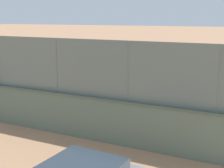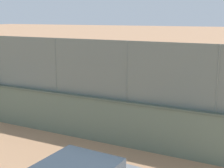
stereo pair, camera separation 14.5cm
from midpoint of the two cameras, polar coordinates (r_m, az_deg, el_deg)
The scene contains 6 objects.
ground_plane at distance 21.76m, azimuth 2.44°, elevation -0.31°, with size 260.00×260.00×0.00m, color tan.
perimeter_wall at distance 15.13m, azimuth -18.52°, elevation -3.10°, with size 24.77×1.21×1.67m.
player_near_wall_returning at distance 19.70m, azimuth 12.59°, elevation 1.11°, with size 0.74×1.26×1.69m.
player_foreground_swinging at distance 21.16m, azimuth 4.33°, elevation 1.71°, with size 0.71×0.94×1.49m.
sports_ball at distance 18.21m, azimuth 8.60°, elevation -2.50°, with size 0.22×0.22×0.22m, color #3399D8.
courtside_bench at distance 12.44m, azimuth 10.37°, elevation -7.68°, with size 1.61×0.43×0.87m.
Camera 2 is at (-8.46, 19.52, 4.58)m, focal length 52.07 mm.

